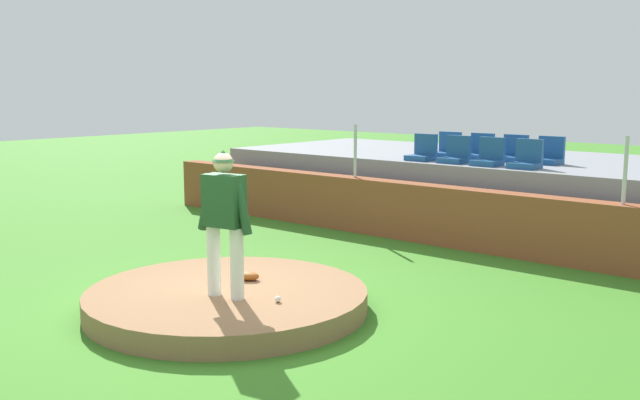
# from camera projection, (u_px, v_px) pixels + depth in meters

# --- Properties ---
(ground_plane) EXTENTS (60.00, 60.00, 0.00)m
(ground_plane) POSITION_uv_depth(u_px,v_px,m) (227.00, 310.00, 8.93)
(ground_plane) COLOR #3C7F24
(pitchers_mound) EXTENTS (3.45, 3.45, 0.27)m
(pitchers_mound) POSITION_uv_depth(u_px,v_px,m) (227.00, 300.00, 8.90)
(pitchers_mound) COLOR #926A47
(pitchers_mound) RESTS_ON ground_plane
(pitcher) EXTENTS (0.78, 0.33, 1.74)m
(pitcher) POSITION_uv_depth(u_px,v_px,m) (224.00, 213.00, 8.40)
(pitcher) COLOR silver
(pitcher) RESTS_ON pitchers_mound
(baseball) EXTENTS (0.07, 0.07, 0.07)m
(baseball) POSITION_uv_depth(u_px,v_px,m) (278.00, 299.00, 8.33)
(baseball) COLOR white
(baseball) RESTS_ON pitchers_mound
(fielding_glove) EXTENTS (0.36, 0.30, 0.11)m
(fielding_glove) POSITION_uv_depth(u_px,v_px,m) (248.00, 276.00, 9.28)
(fielding_glove) COLOR #8F4414
(fielding_glove) RESTS_ON pitchers_mound
(brick_barrier) EXTENTS (13.59, 0.40, 1.03)m
(brick_barrier) POSITION_uv_depth(u_px,v_px,m) (442.00, 215.00, 12.60)
(brick_barrier) COLOR brown
(brick_barrier) RESTS_ON ground_plane
(fence_post_left) EXTENTS (0.06, 0.06, 1.01)m
(fence_post_left) POSITION_uv_depth(u_px,v_px,m) (355.00, 151.00, 13.68)
(fence_post_left) COLOR silver
(fence_post_left) RESTS_ON brick_barrier
(fence_post_right) EXTENTS (0.06, 0.06, 1.01)m
(fence_post_right) POSITION_uv_depth(u_px,v_px,m) (625.00, 170.00, 10.49)
(fence_post_right) COLOR silver
(fence_post_right) RESTS_ON brick_barrier
(bleacher_platform) EXTENTS (11.85, 4.37, 1.33)m
(bleacher_platform) POSITION_uv_depth(u_px,v_px,m) (511.00, 190.00, 14.57)
(bleacher_platform) COLOR gray
(bleacher_platform) RESTS_ON ground_plane
(stadium_chair_0) EXTENTS (0.48, 0.44, 0.50)m
(stadium_chair_0) POSITION_uv_depth(u_px,v_px,m) (423.00, 152.00, 13.87)
(stadium_chair_0) COLOR #1D4E88
(stadium_chair_0) RESTS_ON bleacher_platform
(stadium_chair_1) EXTENTS (0.48, 0.44, 0.50)m
(stadium_chair_1) POSITION_uv_depth(u_px,v_px,m) (456.00, 154.00, 13.40)
(stadium_chair_1) COLOR #1D4E88
(stadium_chair_1) RESTS_ON bleacher_platform
(stadium_chair_2) EXTENTS (0.48, 0.44, 0.50)m
(stadium_chair_2) POSITION_uv_depth(u_px,v_px,m) (489.00, 157.00, 12.95)
(stadium_chair_2) COLOR #1D4E88
(stadium_chair_2) RESTS_ON bleacher_platform
(stadium_chair_3) EXTENTS (0.48, 0.44, 0.50)m
(stadium_chair_3) POSITION_uv_depth(u_px,v_px,m) (527.00, 159.00, 12.49)
(stadium_chair_3) COLOR #1D4E88
(stadium_chair_3) RESTS_ON bleacher_platform
(stadium_chair_4) EXTENTS (0.48, 0.44, 0.50)m
(stadium_chair_4) POSITION_uv_depth(u_px,v_px,m) (447.00, 149.00, 14.51)
(stadium_chair_4) COLOR #1D4E88
(stadium_chair_4) RESTS_ON bleacher_platform
(stadium_chair_5) EXTENTS (0.48, 0.44, 0.50)m
(stadium_chair_5) POSITION_uv_depth(u_px,v_px,m) (480.00, 151.00, 14.07)
(stadium_chair_5) COLOR #1D4E88
(stadium_chair_5) RESTS_ON bleacher_platform
(stadium_chair_6) EXTENTS (0.48, 0.44, 0.50)m
(stadium_chair_6) POSITION_uv_depth(u_px,v_px,m) (513.00, 153.00, 13.64)
(stadium_chair_6) COLOR #1D4E88
(stadium_chair_6) RESTS_ON bleacher_platform
(stadium_chair_7) EXTENTS (0.48, 0.44, 0.50)m
(stadium_chair_7) POSITION_uv_depth(u_px,v_px,m) (549.00, 155.00, 13.20)
(stadium_chair_7) COLOR #1D4E88
(stadium_chair_7) RESTS_ON bleacher_platform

